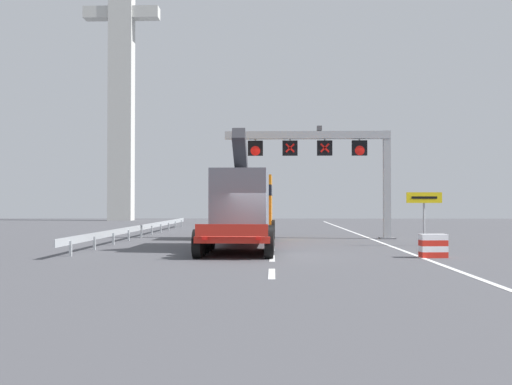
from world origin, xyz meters
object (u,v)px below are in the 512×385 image
heavy_haul_truck_red (245,205)px  overhead_lane_gantry (330,153)px  crash_barrier_striped (433,246)px  exit_sign_yellow (424,204)px  bridge_pylon_distant (122,50)px

heavy_haul_truck_red → overhead_lane_gantry: bearing=47.2°
overhead_lane_gantry → crash_barrier_striped: size_ratio=9.56×
heavy_haul_truck_red → exit_sign_yellow: size_ratio=5.40×
overhead_lane_gantry → crash_barrier_striped: (2.78, -11.94, -4.58)m
crash_barrier_striped → bridge_pylon_distant: 56.79m
overhead_lane_gantry → bridge_pylon_distant: (-21.52, 35.34, 15.39)m
overhead_lane_gantry → heavy_haul_truck_red: bearing=-132.8°
exit_sign_yellow → crash_barrier_striped: 6.51m
exit_sign_yellow → heavy_haul_truck_red: bearing=176.0°
bridge_pylon_distant → overhead_lane_gantry: bearing=-58.7°
crash_barrier_striped → bridge_pylon_distant: size_ratio=0.03×
exit_sign_yellow → crash_barrier_striped: size_ratio=2.51×
overhead_lane_gantry → heavy_haul_truck_red: overhead_lane_gantry is taller
heavy_haul_truck_red → exit_sign_yellow: (8.77, -0.61, 0.03)m
crash_barrier_striped → overhead_lane_gantry: bearing=103.1°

